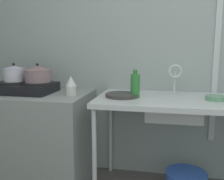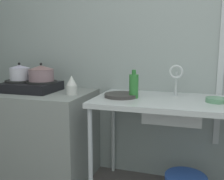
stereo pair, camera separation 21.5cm
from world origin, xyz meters
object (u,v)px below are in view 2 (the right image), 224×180
object	(u,v)px
pot_on_left_burner	(20,72)
small_bowl_on_drainboard	(217,100)
bottle_by_sink	(134,86)
stove	(31,86)
sink_basin	(173,110)
faucet	(177,75)
pot_on_right_burner	(42,73)
percolator	(72,85)
frying_pan	(122,95)

from	to	relation	value
pot_on_left_burner	small_bowl_on_drainboard	xyz separation A→B (m)	(1.74, -0.01, -0.16)
pot_on_left_burner	bottle_by_sink	world-z (taller)	pot_on_left_burner
stove	sink_basin	bearing A→B (deg)	-0.19
sink_basin	faucet	distance (m)	0.30
pot_on_left_burner	small_bowl_on_drainboard	bearing A→B (deg)	-0.42
pot_on_right_burner	percolator	size ratio (longest dim) A/B	1.38
small_bowl_on_drainboard	faucet	bearing A→B (deg)	154.43
stove	frying_pan	distance (m)	0.88
faucet	small_bowl_on_drainboard	bearing A→B (deg)	-25.57
percolator	faucet	size ratio (longest dim) A/B	0.62
sink_basin	bottle_by_sink	world-z (taller)	bottle_by_sink
stove	faucet	distance (m)	1.33
pot_on_left_burner	percolator	bearing A→B (deg)	-4.62
small_bowl_on_drainboard	pot_on_right_burner	bearing A→B (deg)	179.51
stove	frying_pan	bearing A→B (deg)	-1.54
percolator	frying_pan	bearing A→B (deg)	2.84
bottle_by_sink	small_bowl_on_drainboard	bearing A→B (deg)	1.77
sink_basin	pot_on_right_burner	bearing A→B (deg)	179.79
pot_on_left_burner	pot_on_right_burner	size ratio (longest dim) A/B	0.81
pot_on_right_burner	faucet	bearing A→B (deg)	6.36
percolator	small_bowl_on_drainboard	bearing A→B (deg)	1.59
pot_on_left_burner	frying_pan	xyz separation A→B (m)	(1.00, -0.02, -0.16)
stove	faucet	xyz separation A→B (m)	(1.31, 0.13, 0.13)
pot_on_left_burner	faucet	size ratio (longest dim) A/B	0.70
pot_on_left_burner	frying_pan	size ratio (longest dim) A/B	0.67
faucet	frying_pan	xyz separation A→B (m)	(-0.43, -0.16, -0.17)
faucet	sink_basin	bearing A→B (deg)	-93.68
pot_on_right_burner	frying_pan	xyz separation A→B (m)	(0.77, -0.02, -0.16)
stove	pot_on_right_burner	distance (m)	0.17
percolator	frying_pan	world-z (taller)	percolator
percolator	frying_pan	xyz separation A→B (m)	(0.44, 0.02, -0.07)
stove	small_bowl_on_drainboard	size ratio (longest dim) A/B	3.46
frying_pan	bottle_by_sink	distance (m)	0.14
pot_on_right_burner	bottle_by_sink	bearing A→B (deg)	-2.10
pot_on_left_burner	pot_on_right_burner	bearing A→B (deg)	0.00
stove	sink_basin	xyz separation A→B (m)	(1.30, -0.00, -0.14)
stove	sink_basin	size ratio (longest dim) A/B	1.16
percolator	bottle_by_sink	size ratio (longest dim) A/B	0.72
small_bowl_on_drainboard	bottle_by_sink	distance (m)	0.63
faucet	pot_on_right_burner	bearing A→B (deg)	-173.64
frying_pan	percolator	bearing A→B (deg)	-177.16
stove	sink_basin	world-z (taller)	stove
pot_on_left_burner	bottle_by_sink	bearing A→B (deg)	-1.66
percolator	small_bowl_on_drainboard	size ratio (longest dim) A/B	1.13
stove	pot_on_left_burner	world-z (taller)	pot_on_left_burner
sink_basin	frying_pan	world-z (taller)	frying_pan
faucet	bottle_by_sink	world-z (taller)	faucet
faucet	percolator	bearing A→B (deg)	-168.35
stove	pot_on_left_burner	distance (m)	0.17
pot_on_left_burner	pot_on_right_burner	world-z (taller)	same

